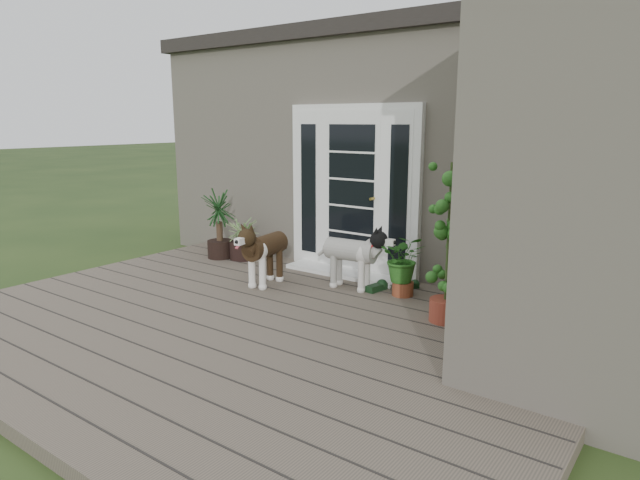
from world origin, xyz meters
The scene contains 16 objects.
deck centered at (0.00, 0.40, 0.06)m, with size 6.20×4.60×0.12m, color #6B5B4C.
house_main centered at (0.00, 4.65, 1.55)m, with size 7.40×4.00×3.10m, color #665E54.
roof_main centered at (0.00, 4.65, 3.20)m, with size 7.60×4.20×0.20m, color #2D2826.
house_wing centered at (2.90, 1.50, 1.55)m, with size 1.60×2.40×3.10m, color #665E54.
door_unit centered at (-0.20, 2.60, 1.19)m, with size 1.90×0.14×2.15m, color white.
door_step centered at (-0.20, 2.40, 0.14)m, with size 1.60×0.40×0.05m, color white.
brindle_dog centered at (-0.71, 1.47, 0.47)m, with size 0.36×0.84×0.70m, color #3F2A17, non-canonical shape.
white_dog centered at (0.20, 1.94, 0.46)m, with size 0.35×0.81×0.68m, color silver, non-canonical shape.
spider_plant centered at (-1.82, 2.23, 0.46)m, with size 0.64×0.64×0.69m, color #78965C, non-canonical shape.
yucca centered at (-2.14, 2.09, 0.62)m, with size 0.69×0.69×1.00m, color black, non-canonical shape.
herb_a centered at (0.83, 2.07, 0.44)m, with size 0.50×0.50×0.64m, color #1F661D.
herb_b centered at (1.46, 2.11, 0.44)m, with size 0.43×0.43×0.64m, color #2B621C.
herb_c centered at (1.94, 2.40, 0.36)m, with size 0.31×0.31×0.48m, color #1D5E1B.
sapling centered at (1.56, 1.57, 0.93)m, with size 0.48×0.48×1.62m, color #195A1F, non-canonical shape.
clog_left centered at (0.50, 2.05, 0.17)m, with size 0.15×0.32×0.10m, color black, non-canonical shape.
clog_right centered at (0.76, 2.35, 0.16)m, with size 0.13×0.27×0.08m, color #143417, non-canonical shape.
Camera 1 is at (3.62, -3.33, 2.06)m, focal length 31.02 mm.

